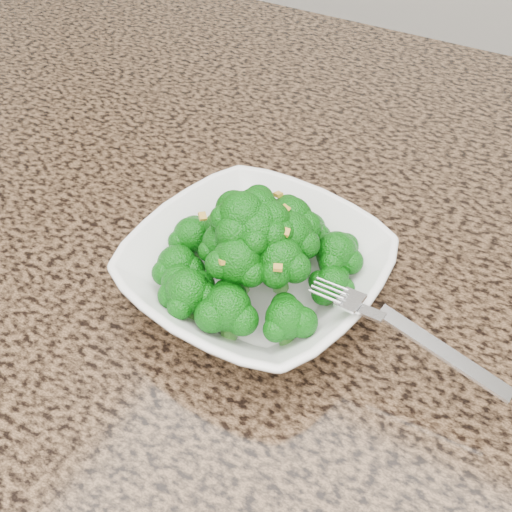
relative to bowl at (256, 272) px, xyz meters
The scene contains 6 objects.
cabinet 0.50m from the bowl, 109.89° to the left, with size 1.55×0.95×0.87m, color #332015.
granite_counter 0.11m from the bowl, 109.89° to the left, with size 1.64×1.04×0.03m, color brown.
bowl is the anchor object (origin of this frame).
broccoli_pile 0.07m from the bowl, ahead, with size 0.21×0.21×0.08m, color #0B630B, non-canonical shape.
garlic_topping 0.11m from the bowl, ahead, with size 0.12×0.12×0.01m, color gold, non-canonical shape.
fork 0.13m from the bowl, 12.05° to the right, with size 0.20×0.03×0.01m, color silver, non-canonical shape.
Camera 1 is at (0.24, -0.17, 1.36)m, focal length 45.00 mm.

